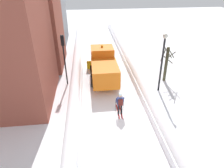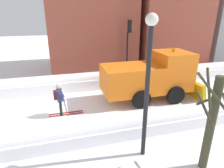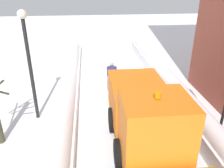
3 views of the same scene
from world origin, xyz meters
The scene contains 7 objects.
ground_plane centered at (0.00, 10.00, 0.00)m, with size 80.00×80.00×0.00m, color white.
snowbank_left centered at (-2.98, 10.00, 0.55)m, with size 1.10×36.00×1.19m.
plow_truck centered at (-0.31, 6.24, 1.48)m, with size 3.20×5.98×3.12m.
skier centered at (0.40, 0.73, 1.00)m, with size 0.62×1.80×1.81m.
traffic_light_pole centered at (-3.82, 6.01, 3.25)m, with size 0.28×0.42×4.65m.
street_lamp centered at (4.38, 3.67, 3.26)m, with size 0.40×0.40×5.14m.
bare_tree_near centered at (5.56, 5.43, 1.82)m, with size 1.35×1.43×3.54m.
Camera 2 is at (9.91, 0.90, 5.13)m, focal length 30.99 mm.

